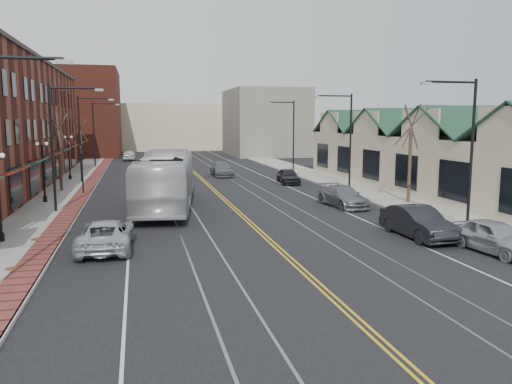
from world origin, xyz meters
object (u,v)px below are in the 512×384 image
parked_car_a (495,237)px  parked_car_b (418,222)px  transit_bus (166,180)px  parked_car_d (288,176)px  parked_suv (106,235)px  parked_car_c (343,196)px

parked_car_a → parked_car_b: size_ratio=0.90×
transit_bus → parked_car_a: transit_bus is taller
parked_car_a → parked_car_d: (-1.80, 25.82, -0.04)m
parked_suv → parked_car_c: bearing=-149.3°
parked_car_b → parked_car_d: parked_car_b is taller
transit_bus → parked_car_c: 12.20m
parked_car_a → parked_car_c: (-1.80, 12.92, -0.04)m
transit_bus → parked_car_b: transit_bus is taller
parked_car_b → parked_car_d: bearing=88.4°
parked_suv → parked_car_a: bearing=167.1°
parked_suv → parked_car_b: (15.30, -1.23, 0.10)m
parked_suv → parked_car_c: parked_car_c is taller
parked_car_b → parked_car_d: 22.40m
parked_car_d → parked_suv: bearing=-121.2°
transit_bus → parked_car_d: 16.07m
parked_suv → parked_car_c: 17.39m
parked_car_b → parked_suv: bearing=173.8°
parked_suv → parked_car_d: bearing=-123.6°
transit_bus → parked_car_c: (11.94, -2.21, -1.20)m
parked_suv → parked_car_c: (15.30, 8.28, 0.00)m
parked_car_c → parked_car_d: bearing=84.6°
parked_suv → parked_car_b: bearing=177.7°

